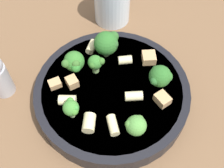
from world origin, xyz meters
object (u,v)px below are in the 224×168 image
object	(u,v)px
broccoli_floret_3	(136,125)
chicken_chunk_0	(55,84)
broccoli_floret_4	(73,64)
chicken_chunk_1	(149,58)
drinking_glass	(112,4)
broccoli_floret_0	(160,76)
rigatoni_0	(125,60)
broccoli_floret_1	(71,108)
chicken_chunk_3	(162,99)
rigatoni_1	(133,98)
pasta_bowl	(112,92)
rigatoni_4	(67,100)
rigatoni_2	(113,125)
rigatoni_5	(92,47)
broccoli_floret_2	(95,63)
rigatoni_3	(89,123)
chicken_chunk_2	(72,82)
broccoli_floret_5	(107,43)

from	to	relation	value
broccoli_floret_3	chicken_chunk_0	size ratio (longest dim) A/B	1.81
broccoli_floret_4	chicken_chunk_1	distance (m)	0.13
broccoli_floret_3	drinking_glass	world-z (taller)	drinking_glass
broccoli_floret_0	rigatoni_0	size ratio (longest dim) A/B	1.72
broccoli_floret_1	broccoli_floret_3	xyz separation A→B (m)	(0.09, 0.03, -0.00)
chicken_chunk_3	drinking_glass	world-z (taller)	drinking_glass
rigatoni_1	chicken_chunk_1	world-z (taller)	same
pasta_bowl	rigatoni_1	bearing A→B (deg)	-4.72
rigatoni_4	broccoli_floret_4	bearing A→B (deg)	116.95
rigatoni_2	chicken_chunk_1	bearing A→B (deg)	95.49
rigatoni_4	chicken_chunk_1	size ratio (longest dim) A/B	1.12
rigatoni_0	chicken_chunk_0	xyz separation A→B (m)	(-0.07, -0.10, -0.00)
rigatoni_5	chicken_chunk_3	world-z (taller)	same
broccoli_floret_1	rigatoni_0	world-z (taller)	broccoli_floret_1
broccoli_floret_2	rigatoni_0	world-z (taller)	broccoli_floret_2
broccoli_floret_3	rigatoni_1	distance (m)	0.05
rigatoni_3	rigatoni_1	bearing A→B (deg)	65.46
rigatoni_3	broccoli_floret_2	bearing A→B (deg)	117.62
broccoli_floret_1	broccoli_floret_3	size ratio (longest dim) A/B	1.01
broccoli_floret_2	rigatoni_2	bearing A→B (deg)	-43.45
chicken_chunk_0	drinking_glass	bearing A→B (deg)	96.11
rigatoni_3	chicken_chunk_2	world-z (taller)	rigatoni_3
broccoli_floret_4	rigatoni_1	distance (m)	0.11
broccoli_floret_1	broccoli_floret_4	distance (m)	0.08
broccoli_floret_1	broccoli_floret_4	xyz separation A→B (m)	(-0.05, 0.07, -0.00)
broccoli_floret_3	broccoli_floret_1	bearing A→B (deg)	-164.29
rigatoni_3	rigatoni_5	world-z (taller)	rigatoni_3
rigatoni_2	chicken_chunk_2	distance (m)	0.10
broccoli_floret_3	rigatoni_5	world-z (taller)	broccoli_floret_3
drinking_glass	broccoli_floret_4	bearing A→B (deg)	-79.57
chicken_chunk_1	chicken_chunk_0	bearing A→B (deg)	-129.80
rigatoni_1	rigatoni_3	world-z (taller)	rigatoni_3
broccoli_floret_0	broccoli_floret_2	size ratio (longest dim) A/B	1.11
broccoli_floret_2	rigatoni_5	xyz separation A→B (m)	(-0.03, 0.04, -0.01)
rigatoni_4	chicken_chunk_1	distance (m)	0.15
broccoli_floret_2	broccoli_floret_4	world-z (taller)	broccoli_floret_4
pasta_bowl	chicken_chunk_2	bearing A→B (deg)	-153.71
rigatoni_5	rigatoni_0	bearing A→B (deg)	3.95
broccoli_floret_1	drinking_glass	distance (m)	0.25
rigatoni_1	chicken_chunk_1	xyz separation A→B (m)	(-0.01, 0.08, -0.00)
broccoli_floret_2	rigatoni_3	xyz separation A→B (m)	(0.05, -0.09, -0.01)
rigatoni_2	chicken_chunk_1	distance (m)	0.14
broccoli_floret_0	broccoli_floret_5	size ratio (longest dim) A/B	0.79
rigatoni_2	chicken_chunk_3	bearing A→B (deg)	61.37
pasta_bowl	chicken_chunk_2	distance (m)	0.07
chicken_chunk_3	chicken_chunk_2	bearing A→B (deg)	-161.24
broccoli_floret_2	chicken_chunk_3	world-z (taller)	broccoli_floret_2
pasta_bowl	broccoli_floret_5	world-z (taller)	broccoli_floret_5
rigatoni_4	drinking_glass	world-z (taller)	drinking_glass
chicken_chunk_2	broccoli_floret_2	bearing A→B (deg)	67.79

